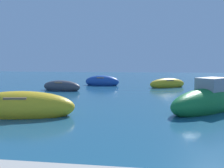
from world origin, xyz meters
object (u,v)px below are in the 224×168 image
(moored_boat_5, at_px, (208,101))
(moored_boat_7, at_px, (62,87))
(moored_boat_1, at_px, (167,84))
(moored_boat_6, at_px, (20,107))
(moored_boat_8, at_px, (102,82))

(moored_boat_5, relative_size, moored_boat_7, 1.36)
(moored_boat_7, bearing_deg, moored_boat_1, 36.44)
(moored_boat_1, xyz_separation_m, moored_boat_5, (1.00, -9.30, 0.15))
(moored_boat_6, relative_size, moored_boat_7, 1.38)
(moored_boat_1, distance_m, moored_boat_8, 5.63)
(moored_boat_5, height_order, moored_boat_8, moored_boat_5)
(moored_boat_5, height_order, moored_boat_6, moored_boat_5)
(moored_boat_7, bearing_deg, moored_boat_6, -66.79)
(moored_boat_7, relative_size, moored_boat_8, 1.00)
(moored_boat_5, bearing_deg, moored_boat_7, -80.93)
(moored_boat_5, relative_size, moored_boat_6, 0.98)
(moored_boat_5, relative_size, moored_boat_8, 1.35)
(moored_boat_7, bearing_deg, moored_boat_8, 75.42)
(moored_boat_5, bearing_deg, moored_boat_8, -103.34)
(moored_boat_1, bearing_deg, moored_boat_6, 31.05)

